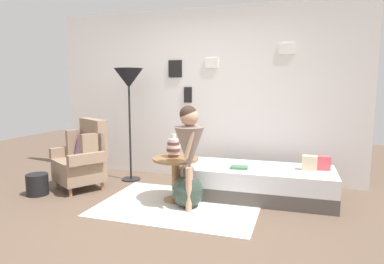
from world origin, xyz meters
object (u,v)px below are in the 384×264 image
person_child (189,143)px  book_on_daybed (239,167)px  vase_striped (174,147)px  floor_lamp (129,82)px  magazine_basket (37,184)px  side_table (176,170)px  daybed (257,182)px  armchair (83,158)px  demijohn_near (188,191)px

person_child → book_on_daybed: size_ratio=5.54×
vase_striped → floor_lamp: size_ratio=0.17×
magazine_basket → side_table: bearing=10.7°
daybed → person_child: size_ratio=1.57×
daybed → magazine_basket: bearing=-164.4°
armchair → demijohn_near: 1.67m
floor_lamp → book_on_daybed: 2.07m
vase_striped → demijohn_near: 0.59m
person_child → magazine_basket: bearing=-177.8°
daybed → demijohn_near: demijohn_near is taller
book_on_daybed → magazine_basket: (-2.57, -0.64, -0.28)m
magazine_basket → book_on_daybed: bearing=14.0°
demijohn_near → vase_striped: bearing=139.6°
person_child → armchair: bearing=167.7°
vase_striped → book_on_daybed: vase_striped is taller
armchair → daybed: bearing=8.0°
demijohn_near → daybed: bearing=39.2°
vase_striped → demijohn_near: size_ratio=0.63×
daybed → magazine_basket: (-2.78, -0.78, -0.06)m
daybed → person_child: 1.14m
demijohn_near → person_child: bearing=-61.0°
armchair → floor_lamp: floor_lamp is taller
daybed → book_on_daybed: book_on_daybed is taller
side_table → person_child: bearing=-45.2°
armchair → floor_lamp: size_ratio=0.57×
floor_lamp → demijohn_near: (1.20, -0.85, -1.29)m
person_child → book_on_daybed: person_child is taller
person_child → demijohn_near: size_ratio=2.64×
vase_striped → person_child: person_child is taller
side_table → demijohn_near: (0.21, -0.17, -0.20)m
vase_striped → side_table: bearing=-45.8°
book_on_daybed → person_child: bearing=-130.5°
side_table → vase_striped: 0.28m
vase_striped → person_child: 0.46m
vase_striped → book_on_daybed: bearing=17.3°
vase_striped → person_child: (0.31, -0.31, 0.12)m
armchair → side_table: size_ratio=1.71×
vase_striped → demijohn_near: bearing=-40.4°
side_table → floor_lamp: floor_lamp is taller
armchair → floor_lamp: 1.27m
demijohn_near → side_table: bearing=140.8°
floor_lamp → book_on_daybed: size_ratio=7.68×
vase_striped → book_on_daybed: 0.86m
person_child → book_on_daybed: 0.83m
daybed → side_table: size_ratio=3.37×
vase_striped → demijohn_near: (0.26, -0.22, -0.48)m
daybed → magazine_basket: size_ratio=6.83×
demijohn_near → magazine_basket: (-2.04, -0.17, -0.05)m
person_child → demijohn_near: bearing=119.0°
side_table → person_child: (0.26, -0.27, 0.40)m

